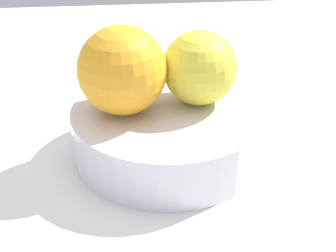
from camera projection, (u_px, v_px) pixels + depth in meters
The scene contains 4 objects.
ground_plane at pixel (168, 159), 49.95cm from camera, with size 110.00×110.00×2.00cm, color white.
fruit_bowl at pixel (168, 131), 48.14cm from camera, with size 19.65×19.65×5.30cm.
orange_in_bowl_0 at pixel (122, 69), 44.42cm from camera, with size 8.66×8.66×8.66cm, color #F9A823.
orange_in_bowl_1 at pixel (200, 68), 46.06cm from camera, with size 7.53×7.53×7.53cm, color yellow.
Camera 1 is at (-3.98, -40.81, 27.75)cm, focal length 49.46 mm.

